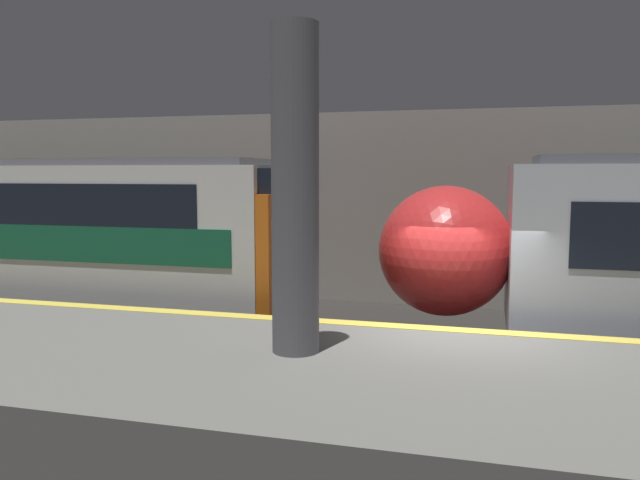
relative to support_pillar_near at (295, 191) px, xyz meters
The scene contains 4 objects.
ground_plane 4.11m from the support_pillar_near, 42.58° to the left, with size 120.00×120.00×0.00m, color #282623.
platform 3.26m from the support_pillar_near, 11.24° to the right, with size 40.00×4.32×1.13m.
station_rear_barrier 8.79m from the support_pillar_near, 77.26° to the left, with size 50.00×0.15×4.94m.
support_pillar_near is the anchor object (origin of this frame).
Camera 1 is at (0.40, -9.19, 3.39)m, focal length 35.00 mm.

